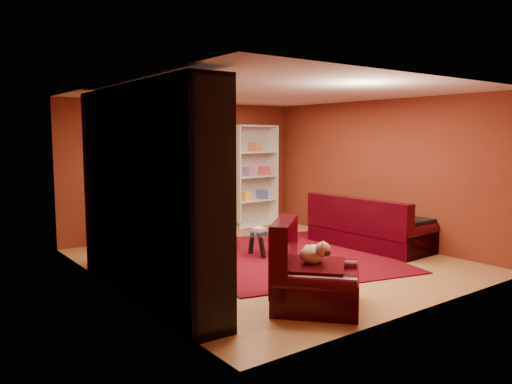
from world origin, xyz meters
TOP-DOWN VIEW (x-y plane):
  - floor at (0.00, 0.00)m, footprint 5.00×5.50m
  - ceiling at (0.00, 0.00)m, footprint 5.00×5.50m
  - wall_back at (0.00, 2.77)m, footprint 5.00×0.05m
  - wall_left at (-2.52, 0.00)m, footprint 0.05×5.50m
  - wall_right at (2.52, 0.00)m, footprint 0.05×5.50m
  - doorway at (0.60, 2.73)m, footprint 1.06×0.60m
  - rug at (0.38, 0.06)m, footprint 3.68×4.03m
  - media_unit at (-2.27, -0.42)m, footprint 0.61×3.33m
  - christmas_tree at (-1.20, 2.15)m, footprint 1.06×1.06m
  - gift_box_teal at (-1.12, 1.40)m, footprint 0.33×0.33m
  - gift_box_green at (-0.86, 1.54)m, footprint 0.27×0.27m
  - gift_box_red at (-0.64, 2.43)m, footprint 0.26×0.26m
  - white_bookshelf at (1.57, 2.57)m, footprint 1.04×0.40m
  - armchair at (-0.90, -1.97)m, footprint 1.46×1.46m
  - dog at (-0.90, -1.90)m, footprint 0.50×0.49m
  - sofa at (2.02, -0.26)m, footprint 1.05×2.18m
  - coffee_table at (0.08, 0.33)m, footprint 1.00×1.00m
  - acrylic_chair at (-0.26, 1.01)m, footprint 0.62×0.64m

SIDE VIEW (x-z plane):
  - floor at x=0.00m, z-range -0.05..0.00m
  - rug at x=0.38m, z-range 0.00..0.02m
  - gift_box_red at x=-0.64m, z-range 0.00..0.25m
  - gift_box_green at x=-0.86m, z-range 0.00..0.25m
  - gift_box_teal at x=-1.12m, z-range 0.00..0.28m
  - coffee_table at x=0.08m, z-range -0.04..0.45m
  - armchair at x=-0.90m, z-range 0.00..0.81m
  - sofa at x=2.02m, z-range 0.00..0.92m
  - acrylic_chair at x=-0.26m, z-range 0.00..0.93m
  - dog at x=-0.90m, z-range 0.47..0.73m
  - christmas_tree at x=-1.20m, z-range -0.03..1.84m
  - doorway at x=0.60m, z-range -0.03..2.13m
  - white_bookshelf at x=1.57m, z-range -0.03..2.20m
  - media_unit at x=-2.27m, z-range 0.00..2.54m
  - wall_back at x=0.00m, z-range 0.00..2.60m
  - wall_left at x=-2.52m, z-range 0.00..2.60m
  - wall_right at x=2.52m, z-range 0.00..2.60m
  - ceiling at x=0.00m, z-range 2.60..2.65m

